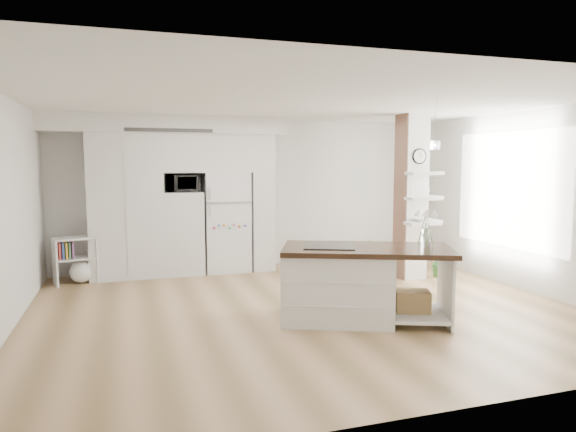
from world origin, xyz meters
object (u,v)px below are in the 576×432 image
Objects in this scene: floor_plant_a at (440,262)px; refrigerator at (226,222)px; bookshelf at (77,263)px; kitchen_island at (347,282)px.

refrigerator is at bearing 154.28° from floor_plant_a.
bookshelf reaches higher than floor_plant_a.
refrigerator is 3.41× the size of floor_plant_a.
kitchen_island is at bearing -75.40° from refrigerator.
kitchen_island is 4.51m from bookshelf.
bookshelf is at bearing -174.08° from refrigerator.
kitchen_island reaches higher than bookshelf.
refrigerator reaches higher than floor_plant_a.
kitchen_island is (0.86, -3.31, -0.40)m from refrigerator.
bookshelf is at bearing 166.83° from floor_plant_a.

